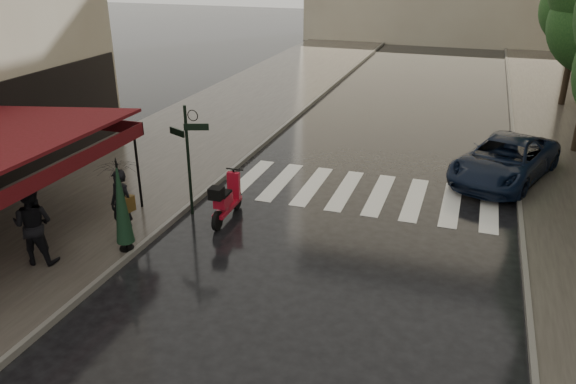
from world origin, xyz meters
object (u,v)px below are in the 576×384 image
Objects in this scene: parked_car at (505,160)px; parasol_back at (121,203)px; scooter at (226,201)px; pedestrian_with_umbrella at (118,176)px; pedestrian_terrace at (33,224)px.

parasol_back is (-8.65, -7.97, 0.68)m from parked_car.
scooter is 0.82× the size of parasol_back.
pedestrian_with_umbrella reaches higher than scooter.
pedestrian_terrace is (-1.23, -1.62, -0.72)m from pedestrian_with_umbrella.
parked_car is 11.78m from parasol_back.
pedestrian_with_umbrella is at bearing -141.31° from pedestrian_terrace.
parked_car is at bearing 53.50° from pedestrian_with_umbrella.
scooter is 2.99m from parasol_back.
scooter is 0.39× the size of parked_car.
pedestrian_terrace is 0.83× the size of parasol_back.
pedestrian_with_umbrella is 2.16m from pedestrian_terrace.
pedestrian_terrace is 4.78m from scooter.
pedestrian_with_umbrella reaches higher than parasol_back.
pedestrian_with_umbrella reaches higher than parked_car.
pedestrian_terrace is 1.97m from parasol_back.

